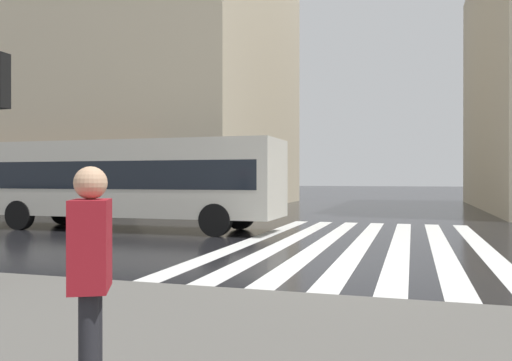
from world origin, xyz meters
TOP-DOWN VIEW (x-y plane):
  - ground_plane at (0.00, 0.00)m, footprint 220.00×220.00m
  - zebra_crossing at (4.00, -0.04)m, footprint 13.00×6.50m
  - haussmann_block_mid at (21.06, 18.25)m, footprint 18.33×22.16m
  - city_bus at (5.50, 8.17)m, footprint 2.60×11.00m
  - pedestrian_in_red_jacket at (-7.16, 0.69)m, footprint 0.47×0.40m

SIDE VIEW (x-z plane):
  - ground_plane at x=0.00m, z-range 0.00..0.00m
  - zebra_crossing at x=4.00m, z-range 0.00..0.01m
  - pedestrian_in_red_jacket at x=-7.16m, z-range 0.30..1.98m
  - city_bus at x=5.50m, z-range 0.26..3.26m
  - haussmann_block_mid at x=21.06m, z-range -0.20..19.03m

